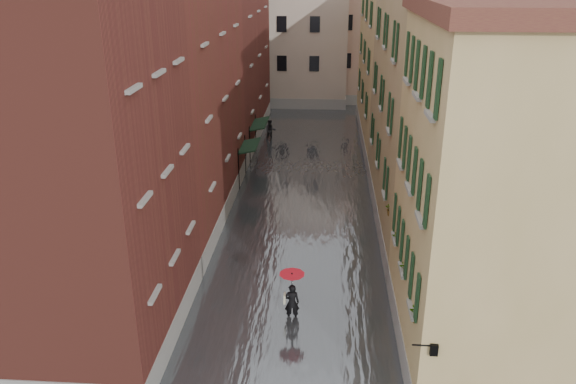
% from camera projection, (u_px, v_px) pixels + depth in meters
% --- Properties ---
extents(ground, '(120.00, 120.00, 0.00)m').
position_uv_depth(ground, '(291.00, 311.00, 22.44)').
color(ground, slate).
rests_on(ground, ground).
extents(floodwater, '(10.00, 60.00, 0.20)m').
position_uv_depth(floodwater, '(304.00, 189.00, 34.44)').
color(floodwater, '#505358').
rests_on(floodwater, ground).
extents(building_left_near, '(6.00, 8.00, 13.00)m').
position_uv_depth(building_left_near, '(77.00, 171.00, 18.62)').
color(building_left_near, maroon).
rests_on(building_left_near, ground).
extents(building_left_mid, '(6.00, 14.00, 12.50)m').
position_uv_depth(building_left_mid, '(167.00, 104.00, 28.89)').
color(building_left_mid, '#5C1E1D').
rests_on(building_left_mid, ground).
extents(building_left_far, '(6.00, 16.00, 14.00)m').
position_uv_depth(building_left_far, '(219.00, 49.00, 42.50)').
color(building_left_far, maroon).
rests_on(building_left_far, ground).
extents(building_right_near, '(6.00, 8.00, 11.50)m').
position_uv_depth(building_right_near, '(504.00, 203.00, 18.00)').
color(building_right_near, tan).
rests_on(building_right_near, ground).
extents(building_right_mid, '(6.00, 14.00, 13.00)m').
position_uv_depth(building_right_mid, '(443.00, 103.00, 27.90)').
color(building_right_mid, tan).
rests_on(building_right_mid, ground).
extents(building_right_far, '(6.00, 16.00, 11.50)m').
position_uv_depth(building_right_far, '(405.00, 68.00, 42.06)').
color(building_right_far, tan).
rests_on(building_right_far, ground).
extents(building_end_cream, '(12.00, 9.00, 13.00)m').
position_uv_depth(building_end_cream, '(285.00, 35.00, 55.38)').
color(building_end_cream, beige).
rests_on(building_end_cream, ground).
extents(building_end_pink, '(10.00, 9.00, 12.00)m').
position_uv_depth(building_end_pink, '(375.00, 39.00, 56.84)').
color(building_end_pink, tan).
rests_on(building_end_pink, ground).
extents(awning_near, '(1.09, 2.87, 2.80)m').
position_uv_depth(awning_near, '(249.00, 147.00, 34.64)').
color(awning_near, black).
rests_on(awning_near, ground).
extents(awning_far, '(1.09, 3.32, 2.80)m').
position_uv_depth(awning_far, '(259.00, 125.00, 39.49)').
color(awning_far, black).
rests_on(awning_far, ground).
extents(wall_lantern, '(0.71, 0.22, 0.35)m').
position_uv_depth(wall_lantern, '(433.00, 349.00, 15.49)').
color(wall_lantern, black).
rests_on(wall_lantern, ground).
extents(window_planters, '(0.59, 8.61, 0.84)m').
position_uv_depth(window_planters, '(404.00, 245.00, 20.16)').
color(window_planters, brown).
rests_on(window_planters, ground).
extents(pedestrian_main, '(0.98, 0.98, 2.06)m').
position_uv_depth(pedestrian_main, '(292.00, 292.00, 21.40)').
color(pedestrian_main, black).
rests_on(pedestrian_main, ground).
extents(pedestrian_far, '(1.01, 0.89, 1.75)m').
position_uv_depth(pedestrian_far, '(270.00, 131.00, 43.87)').
color(pedestrian_far, black).
rests_on(pedestrian_far, ground).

